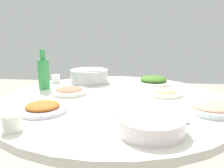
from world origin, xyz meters
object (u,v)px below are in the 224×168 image
Objects in this scene: dish_stirfry at (43,108)px; dish_tofu_braise at (69,91)px; dish_shrimp at (211,108)px; dish_noodles at (164,92)px; dish_greens at (153,80)px; tea_cup_near at (56,79)px; soup_bowl at (150,124)px; round_dining_table at (114,118)px; green_bottle at (44,73)px; rice_bowl at (89,76)px; tea_cup_far at (12,123)px.

dish_stirfry is 0.31m from dish_tofu_braise.
dish_shrimp is (-0.76, -0.08, 0.00)m from dish_stirfry.
dish_stirfry is 0.68m from dish_noodles.
tea_cup_near is at bearing 3.87° from dish_greens.
dish_shrimp is 0.77m from dish_tofu_braise.
soup_bowl is 0.65m from dish_tofu_braise.
round_dining_table is 6.43× the size of dish_tofu_braise.
green_bottle reaches higher than dish_tofu_braise.
dish_stirfry is 0.45m from green_bottle.
dish_tofu_braise is at bearing -17.68° from dish_shrimp.
rice_bowl reaches higher than dish_shrimp.
dish_tofu_braise is 0.34m from tea_cup_near.
dish_shrimp is at bearing 123.09° from dish_noodles.
round_dining_table is 0.59m from tea_cup_far.
soup_bowl is 1.35× the size of dish_noodles.
round_dining_table is 0.51m from dish_shrimp.
soup_bowl is 0.50m from dish_stirfry.
dish_shrimp is 0.88× the size of green_bottle.
rice_bowl is 4.48× the size of tea_cup_near.
dish_noodles is at bearing -137.19° from tea_cup_far.
rice_bowl is at bearing -97.37° from tea_cup_far.
green_bottle is (0.47, -0.17, 0.22)m from round_dining_table.
dish_noodles is 0.83m from tea_cup_far.
green_bottle reaches higher than rice_bowl.
dish_greens is (-0.54, -0.64, 0.01)m from dish_stirfry.
dish_shrimp is (-0.29, -0.24, -0.01)m from soup_bowl.
dish_greens is 0.69m from tea_cup_near.
green_bottle is at bearing -19.58° from round_dining_table.
round_dining_table is 5.32× the size of dish_greens.
dish_stirfry is (0.48, -0.17, -0.01)m from soup_bowl.
dish_greens is at bearing -176.13° from tea_cup_near.
dish_shrimp is at bearing 162.32° from dish_tofu_braise.
round_dining_table is at bearing 19.64° from dish_noodles.
dish_tofu_braise is 2.77× the size of tea_cup_far.
green_bottle is at bearing -5.00° from dish_noodles.
tea_cup_far reaches higher than tea_cup_near.
soup_bowl is 0.38m from dish_shrimp.
rice_bowl is 0.85m from tea_cup_far.
rice_bowl is at bearing -39.30° from dish_shrimp.
green_bottle is (0.75, -0.07, 0.09)m from dish_noodles.
round_dining_table is at bearing -20.65° from dish_shrimp.
rice_bowl is at bearing -29.37° from dish_noodles.
green_bottle is at bearing 17.63° from dish_greens.
tea_cup_far is at bearing 83.26° from dish_stirfry.
dish_shrimp is (-0.68, 0.55, -0.03)m from rice_bowl.
green_bottle is (0.70, 0.22, 0.08)m from dish_greens.
tea_cup_far is (0.61, 0.56, 0.02)m from dish_noodles.
round_dining_table is 0.47m from rice_bowl.
dish_shrimp reaches higher than dish_noodles.
dish_stirfry is 0.61m from tea_cup_near.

